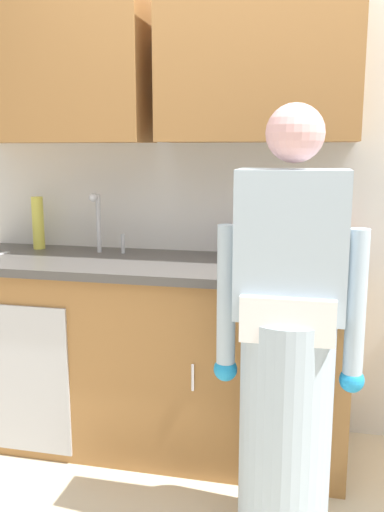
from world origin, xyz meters
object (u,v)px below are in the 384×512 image
at_px(bottle_cleaner_spray, 241,240).
at_px(cup_by_sink, 275,248).
at_px(bottle_water_short, 319,242).
at_px(bottle_dish_liquid, 296,241).
at_px(bottle_soap, 38,223).
at_px(sink, 96,261).
at_px(person_at_sink, 287,366).
at_px(sponge, 294,263).
at_px(bottle_water_tall, 336,241).

relative_size(bottle_cleaner_spray, cup_by_sink, 1.72).
relative_size(bottle_water_short, bottle_dish_liquid, 1.12).
height_order(bottle_soap, cup_by_sink, bottle_soap).
relative_size(sink, bottle_dish_liquid, 3.03).
bearing_deg(person_at_sink, bottle_water_short, 82.30).
distance_m(bottle_water_short, cup_by_sink, 0.22).
bearing_deg(sponge, bottle_water_short, 52.72).
height_order(sink, bottle_water_short, sink).
bearing_deg(bottle_water_short, bottle_cleaner_spray, 175.58).
xyz_separation_m(sink, cup_by_sink, (0.86, 0.20, 0.06)).
relative_size(sink, sponge, 4.55).
bearing_deg(sponge, bottle_soap, 173.00).
relative_size(bottle_soap, bottle_dish_liquid, 1.69).
bearing_deg(bottle_soap, person_at_sink, -28.89).
relative_size(bottle_water_tall, bottle_cleaner_spray, 1.07).
relative_size(bottle_water_short, bottle_soap, 0.66).
xyz_separation_m(person_at_sink, bottle_dish_liquid, (-0.01, 0.82, 0.33)).
distance_m(bottle_soap, sponge, 1.38).
xyz_separation_m(bottle_water_tall, bottle_dish_liquid, (-0.19, 0.01, -0.01)).
bearing_deg(cup_by_sink, bottle_water_short, -14.96).
distance_m(person_at_sink, bottle_water_short, 0.81).
bearing_deg(bottle_dish_liquid, person_at_sink, -89.15).
bearing_deg(cup_by_sink, sink, -166.92).
distance_m(bottle_cleaner_spray, cup_by_sink, 0.17).
distance_m(sink, person_at_sink, 1.16).
xyz_separation_m(bottle_soap, bottle_water_tall, (1.55, 0.05, -0.05)).
distance_m(bottle_dish_liquid, sponge, 0.24).
height_order(bottle_dish_liquid, cup_by_sink, bottle_dish_liquid).
bearing_deg(bottle_cleaner_spray, sink, -166.08).
distance_m(sink, sponge, 0.97).
height_order(bottle_water_tall, bottle_dish_liquid, bottle_water_tall).
bearing_deg(bottle_water_short, sink, -172.34).
height_order(person_at_sink, sponge, person_at_sink).
xyz_separation_m(bottle_water_short, bottle_dish_liquid, (-0.11, 0.09, -0.01)).
bearing_deg(bottle_cleaner_spray, sponge, -32.37).
height_order(sink, bottle_water_tall, sink).
bearing_deg(bottle_water_tall, bottle_cleaner_spray, -173.83).
bearing_deg(person_at_sink, bottle_soap, 151.11).
distance_m(bottle_water_short, bottle_soap, 1.47).
relative_size(sink, bottle_soap, 1.79).
xyz_separation_m(bottle_soap, bottle_cleaner_spray, (1.09, 0.00, -0.06)).
height_order(bottle_cleaner_spray, bottle_dish_liquid, bottle_cleaner_spray).
bearing_deg(cup_by_sink, bottle_dish_liquid, 17.33).
bearing_deg(bottle_water_tall, bottle_soap, -178.10).
distance_m(bottle_water_tall, bottle_dish_liquid, 0.19).
relative_size(bottle_water_short, sponge, 1.68).
bearing_deg(sink, bottle_cleaner_spray, 13.92).
bearing_deg(bottle_water_tall, sink, -169.10).
relative_size(bottle_water_tall, bottle_dish_liquid, 1.09).
height_order(person_at_sink, bottle_soap, person_at_sink).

